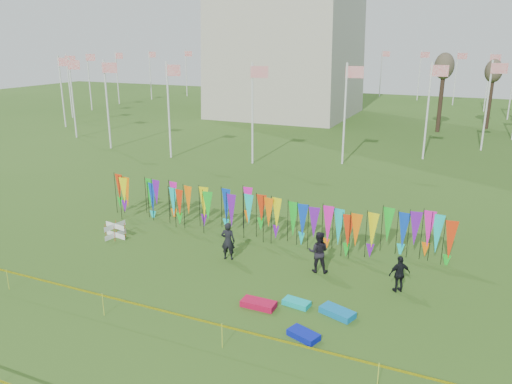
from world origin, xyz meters
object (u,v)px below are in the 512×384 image
at_px(kite_bag_teal, 337,312).
at_px(kite_bag_red, 259,304).
at_px(kite_bag_blue, 304,335).
at_px(person_right, 400,274).
at_px(person_mid, 318,252).
at_px(kite_bag_turquoise, 297,303).
at_px(person_left, 228,241).
at_px(box_kite, 115,230).

bearing_deg(kite_bag_teal, kite_bag_red, -167.75).
bearing_deg(kite_bag_blue, kite_bag_red, 150.51).
bearing_deg(kite_bag_red, person_right, 36.26).
distance_m(person_mid, kite_bag_turquoise, 3.24).
xyz_separation_m(kite_bag_blue, kite_bag_red, (-2.22, 1.26, 0.01)).
height_order(person_left, kite_bag_teal, person_left).
distance_m(person_right, kite_bag_red, 5.79).
bearing_deg(person_mid, kite_bag_teal, 107.06).
distance_m(person_mid, kite_bag_red, 4.06).
height_order(person_mid, kite_bag_red, person_mid).
height_order(kite_bag_turquoise, kite_bag_red, kite_bag_red).
bearing_deg(person_left, kite_bag_red, 119.61).
xyz_separation_m(box_kite, person_left, (6.44, 0.04, 0.50)).
bearing_deg(kite_bag_turquoise, person_left, 147.94).
xyz_separation_m(person_left, kite_bag_red, (3.02, -3.38, -0.77)).
relative_size(kite_bag_turquoise, kite_bag_blue, 0.96).
bearing_deg(person_left, person_right, 168.04).
xyz_separation_m(box_kite, kite_bag_teal, (12.35, -2.71, -0.27)).
distance_m(person_right, kite_bag_teal, 3.35).
bearing_deg(person_mid, person_right, 161.63).
bearing_deg(person_right, kite_bag_turquoise, 2.92).
bearing_deg(person_mid, kite_bag_turquoise, 80.83).
bearing_deg(box_kite, kite_bag_blue, -21.46).
distance_m(person_mid, kite_bag_blue, 5.25).
relative_size(person_left, person_right, 1.16).
relative_size(box_kite, kite_bag_red, 0.59).
xyz_separation_m(person_left, kite_bag_blue, (5.24, -4.63, -0.78)).
height_order(box_kite, kite_bag_red, box_kite).
distance_m(box_kite, person_mid, 10.62).
bearing_deg(kite_bag_red, kite_bag_teal, 12.25).
distance_m(box_kite, kite_bag_teal, 12.64).
height_order(box_kite, kite_bag_blue, box_kite).
relative_size(box_kite, kite_bag_blue, 0.73).
height_order(box_kite, kite_bag_turquoise, box_kite).
bearing_deg(kite_bag_turquoise, kite_bag_blue, -64.09).
relative_size(box_kite, person_mid, 0.42).
height_order(person_mid, kite_bag_turquoise, person_mid).
relative_size(person_mid, person_right, 1.20).
distance_m(person_left, kite_bag_turquoise, 5.13).
bearing_deg(box_kite, kite_bag_turquoise, -13.86).
height_order(box_kite, person_left, person_left).
xyz_separation_m(person_mid, kite_bag_teal, (1.75, -3.19, -0.80)).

